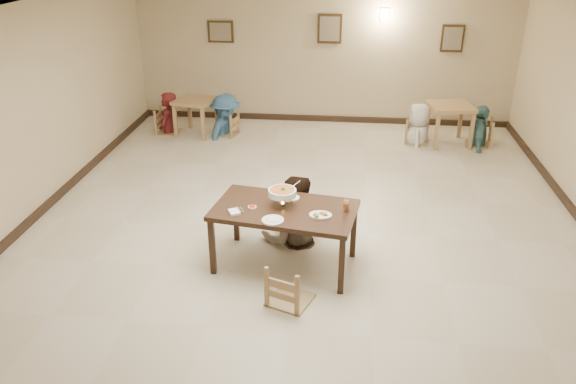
# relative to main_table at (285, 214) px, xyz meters

# --- Properties ---
(floor) EXTENTS (10.00, 10.00, 0.00)m
(floor) POSITION_rel_main_table_xyz_m (0.19, 0.91, -0.73)
(floor) COLOR beige
(floor) RESTS_ON ground
(ceiling) EXTENTS (10.00, 10.00, 0.00)m
(ceiling) POSITION_rel_main_table_xyz_m (0.19, 0.91, 2.27)
(ceiling) COLOR silver
(ceiling) RESTS_ON wall_back
(wall_back) EXTENTS (10.00, 0.00, 10.00)m
(wall_back) POSITION_rel_main_table_xyz_m (0.19, 5.91, 0.77)
(wall_back) COLOR #C4B18D
(wall_back) RESTS_ON floor
(wall_left) EXTENTS (0.00, 10.00, 10.00)m
(wall_left) POSITION_rel_main_table_xyz_m (-3.81, 0.91, 0.77)
(wall_left) COLOR #C4B18D
(wall_left) RESTS_ON floor
(baseboard_back) EXTENTS (8.00, 0.06, 0.12)m
(baseboard_back) POSITION_rel_main_table_xyz_m (0.19, 5.88, -0.67)
(baseboard_back) COLOR black
(baseboard_back) RESTS_ON floor
(baseboard_left) EXTENTS (0.06, 10.00, 0.12)m
(baseboard_left) POSITION_rel_main_table_xyz_m (-3.78, 0.91, -0.67)
(baseboard_left) COLOR black
(baseboard_left) RESTS_ON floor
(picture_a) EXTENTS (0.55, 0.04, 0.45)m
(picture_a) POSITION_rel_main_table_xyz_m (-2.01, 5.86, 1.17)
(picture_a) COLOR #322211
(picture_a) RESTS_ON wall_back
(picture_b) EXTENTS (0.50, 0.04, 0.60)m
(picture_b) POSITION_rel_main_table_xyz_m (0.29, 5.86, 1.27)
(picture_b) COLOR #322211
(picture_b) RESTS_ON wall_back
(picture_c) EXTENTS (0.45, 0.04, 0.55)m
(picture_c) POSITION_rel_main_table_xyz_m (2.79, 5.86, 1.12)
(picture_c) COLOR #322211
(picture_c) RESTS_ON wall_back
(wall_sconce) EXTENTS (0.16, 0.05, 0.22)m
(wall_sconce) POSITION_rel_main_table_xyz_m (1.39, 5.87, 1.57)
(wall_sconce) COLOR #FFD88C
(wall_sconce) RESTS_ON wall_back
(main_table) EXTENTS (1.86, 1.24, 0.81)m
(main_table) POSITION_rel_main_table_xyz_m (0.00, 0.00, 0.00)
(main_table) COLOR #321D11
(main_table) RESTS_ON floor
(chair_far) EXTENTS (0.50, 0.50, 1.07)m
(chair_far) POSITION_rel_main_table_xyz_m (0.03, 0.77, -0.20)
(chair_far) COLOR tan
(chair_far) RESTS_ON floor
(chair_near) EXTENTS (0.46, 0.46, 0.98)m
(chair_near) POSITION_rel_main_table_xyz_m (0.15, -0.77, -0.24)
(chair_near) COLOR tan
(chair_near) RESTS_ON floor
(main_diner) EXTENTS (1.03, 0.87, 1.87)m
(main_diner) POSITION_rel_main_table_xyz_m (0.05, 0.66, 0.21)
(main_diner) COLOR gray
(main_diner) RESTS_ON floor
(curry_warmer) EXTENTS (0.38, 0.34, 0.31)m
(curry_warmer) POSITION_rel_main_table_xyz_m (-0.03, 0.05, 0.26)
(curry_warmer) COLOR silver
(curry_warmer) RESTS_ON main_table
(rice_plate_far) EXTENTS (0.29, 0.29, 0.07)m
(rice_plate_far) POSITION_rel_main_table_xyz_m (0.02, 0.26, 0.10)
(rice_plate_far) COLOR white
(rice_plate_far) RESTS_ON main_table
(rice_plate_near) EXTENTS (0.26, 0.26, 0.06)m
(rice_plate_near) POSITION_rel_main_table_xyz_m (-0.10, -0.35, 0.09)
(rice_plate_near) COLOR white
(rice_plate_near) RESTS_ON main_table
(fried_plate) EXTENTS (0.27, 0.27, 0.06)m
(fried_plate) POSITION_rel_main_table_xyz_m (0.45, -0.17, 0.10)
(fried_plate) COLOR white
(fried_plate) RESTS_ON main_table
(chili_dish) EXTENTS (0.10, 0.10, 0.02)m
(chili_dish) POSITION_rel_main_table_xyz_m (-0.39, -0.04, 0.09)
(chili_dish) COLOR white
(chili_dish) RESTS_ON main_table
(napkin_cutlery) EXTENTS (0.21, 0.25, 0.03)m
(napkin_cutlery) POSITION_rel_main_table_xyz_m (-0.58, -0.19, 0.10)
(napkin_cutlery) COLOR white
(napkin_cutlery) RESTS_ON main_table
(drink_glass) EXTENTS (0.07, 0.07, 0.14)m
(drink_glass) POSITION_rel_main_table_xyz_m (0.75, 0.00, 0.15)
(drink_glass) COLOR white
(drink_glass) RESTS_ON main_table
(bg_table_left) EXTENTS (0.89, 0.89, 0.75)m
(bg_table_left) POSITION_rel_main_table_xyz_m (-2.36, 4.73, -0.12)
(bg_table_left) COLOR #A17D52
(bg_table_left) RESTS_ON floor
(bg_table_right) EXTENTS (0.90, 0.90, 0.79)m
(bg_table_right) POSITION_rel_main_table_xyz_m (2.72, 4.72, -0.07)
(bg_table_right) COLOR #A17D52
(bg_table_right) RESTS_ON floor
(bg_chair_ll) EXTENTS (0.46, 0.46, 0.98)m
(bg_chair_ll) POSITION_rel_main_table_xyz_m (-2.97, 4.76, -0.24)
(bg_chair_ll) COLOR tan
(bg_chair_ll) RESTS_ON floor
(bg_chair_lr) EXTENTS (0.43, 0.43, 0.92)m
(bg_chair_lr) POSITION_rel_main_table_xyz_m (-1.75, 4.77, -0.27)
(bg_chair_lr) COLOR tan
(bg_chair_lr) RESTS_ON floor
(bg_chair_rl) EXTENTS (0.45, 0.45, 0.95)m
(bg_chair_rl) POSITION_rel_main_table_xyz_m (2.14, 4.72, -0.25)
(bg_chair_rl) COLOR tan
(bg_chair_rl) RESTS_ON floor
(bg_chair_rr) EXTENTS (0.48, 0.48, 1.01)m
(bg_chair_rr) POSITION_rel_main_table_xyz_m (3.31, 4.69, -0.22)
(bg_chair_rr) COLOR tan
(bg_chair_rr) RESTS_ON floor
(bg_diner_a) EXTENTS (0.46, 0.66, 1.73)m
(bg_diner_a) POSITION_rel_main_table_xyz_m (-2.97, 4.76, 0.14)
(bg_diner_a) COLOR #501517
(bg_diner_a) RESTS_ON floor
(bg_diner_b) EXTENTS (0.92, 1.25, 1.73)m
(bg_diner_b) POSITION_rel_main_table_xyz_m (-1.75, 4.77, 0.14)
(bg_diner_b) COLOR #416B92
(bg_diner_b) RESTS_ON floor
(bg_diner_c) EXTENTS (0.59, 0.83, 1.60)m
(bg_diner_c) POSITION_rel_main_table_xyz_m (2.14, 4.72, 0.07)
(bg_diner_c) COLOR silver
(bg_diner_c) RESTS_ON floor
(bg_diner_d) EXTENTS (0.52, 0.99, 1.62)m
(bg_diner_d) POSITION_rel_main_table_xyz_m (3.31, 4.69, 0.08)
(bg_diner_d) COLOR teal
(bg_diner_d) RESTS_ON floor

